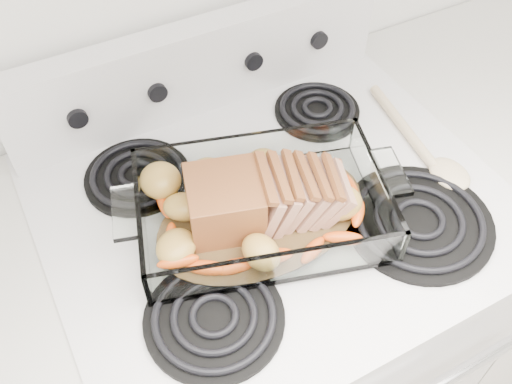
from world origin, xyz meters
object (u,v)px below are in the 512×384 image
electric_range (269,324)px  counter_right (482,222)px  pork_roast (253,202)px  baking_dish (262,211)px

electric_range → counter_right: (0.66, -0.00, -0.02)m
electric_range → pork_roast: electric_range is taller
baking_dish → electric_range: bearing=56.1°
electric_range → counter_right: electric_range is taller
counter_right → pork_roast: pork_roast is taller
counter_right → baking_dish: 0.86m
electric_range → baking_dish: size_ratio=2.81×
electric_range → pork_roast: 0.52m
pork_roast → baking_dish: bearing=-8.9°
counter_right → electric_range: bearing=179.9°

